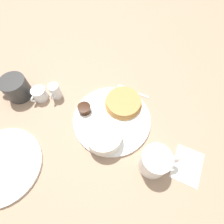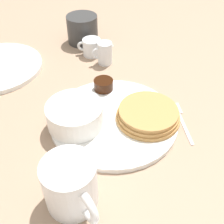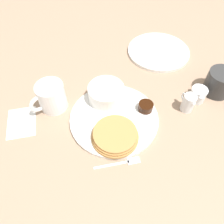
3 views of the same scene
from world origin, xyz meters
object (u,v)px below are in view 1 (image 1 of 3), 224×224
Objects in this scene: plate at (112,119)px; second_mug at (16,88)px; creamer_pitcher_near at (55,91)px; fork at (129,90)px; creamer_pitcher_far at (40,94)px; coffee_mug at (155,162)px; bowl at (105,137)px.

second_mug is at bearing -88.84° from plate.
creamer_pitcher_near is 0.52× the size of second_mug.
plate is at bearing -9.14° from fork.
creamer_pitcher_far reaches higher than plate.
coffee_mug is at bearing 75.83° from creamer_pitcher_far.
plate is 0.30m from creamer_pitcher_far.
coffee_mug reaches higher than plate.
fork is (-0.12, 0.27, -0.03)m from creamer_pitcher_near.
bowl is 0.95× the size of second_mug.
second_mug reaches higher than bowl.
creamer_pitcher_near is at bearing -109.36° from coffee_mug.
bowl is at bearing 1.69° from plate.
creamer_pitcher_near is 0.15m from second_mug.
bowl is 1.60× the size of creamer_pitcher_far.
second_mug reaches higher than fork.
plate is 2.24× the size of second_mug.
second_mug is at bearing -68.94° from fork.
plate is 0.09m from bowl.
creamer_pitcher_near reaches higher than fork.
bowl is 0.31m from creamer_pitcher_far.
creamer_pitcher_far is 0.35m from fork.
bowl reaches higher than fork.
plate reaches higher than fork.
second_mug is (0.01, -0.09, 0.02)m from creamer_pitcher_far.
plate is 2.37× the size of bowl.
creamer_pitcher_near is at bearing -97.63° from plate.
creamer_pitcher_far is 0.56× the size of fork.
creamer_pitcher_far is at bearing -104.17° from coffee_mug.
second_mug is at bearing -81.68° from creamer_pitcher_far.
coffee_mug reaches higher than creamer_pitcher_near.
coffee_mug is at bearing 56.96° from plate.
plate is 2.38× the size of coffee_mug.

